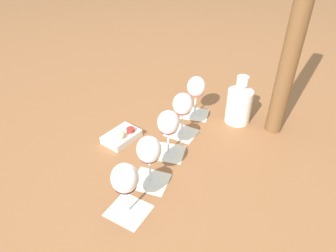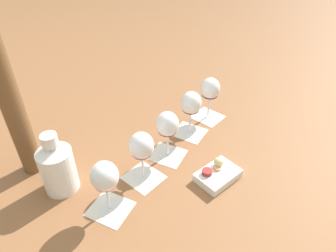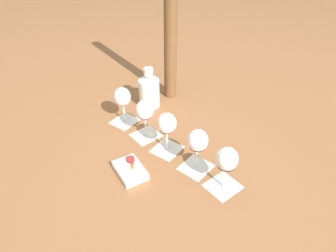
{
  "view_description": "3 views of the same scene",
  "coord_description": "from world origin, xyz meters",
  "views": [
    {
      "loc": [
        0.79,
        -0.29,
        0.71
      ],
      "look_at": [
        -0.0,
        -0.0,
        0.12
      ],
      "focal_mm": 32.0,
      "sensor_mm": 36.0,
      "label": 1
    },
    {
      "loc": [
        -0.79,
        0.12,
        0.71
      ],
      "look_at": [
        -0.0,
        -0.0,
        0.12
      ],
      "focal_mm": 32.0,
      "sensor_mm": 36.0,
      "label": 2
    },
    {
      "loc": [
        0.02,
        -0.96,
        0.82
      ],
      "look_at": [
        -0.0,
        -0.0,
        0.12
      ],
      "focal_mm": 32.0,
      "sensor_mm": 36.0,
      "label": 3
    }
  ],
  "objects": [
    {
      "name": "ground_plane",
      "position": [
        0.0,
        0.0,
        0.0
      ],
      "size": [
        8.0,
        8.0,
        0.0
      ],
      "primitive_type": "plane",
      "color": "brown"
    },
    {
      "name": "tasting_card_0",
      "position": [
        -0.21,
        0.2,
        0.0
      ],
      "size": [
        0.15,
        0.15,
        0.0
      ],
      "color": "silver",
      "rests_on": "ground_plane"
    },
    {
      "name": "tasting_card_1",
      "position": [
        -0.1,
        0.09,
        0.0
      ],
      "size": [
        0.16,
        0.16,
        0.0
      ],
      "color": "silver",
      "rests_on": "ground_plane"
    },
    {
      "name": "tasting_card_2",
      "position": [
        -0.01,
        0.0,
        0.0
      ],
      "size": [
        0.15,
        0.15,
        0.0
      ],
      "color": "silver",
      "rests_on": "ground_plane"
    },
    {
      "name": "tasting_card_3",
      "position": [
        0.11,
        -0.11,
        0.0
      ],
      "size": [
        0.16,
        0.16,
        0.0
      ],
      "color": "silver",
      "rests_on": "ground_plane"
    },
    {
      "name": "tasting_card_4",
      "position": [
        0.2,
        -0.2,
        0.0
      ],
      "size": [
        0.16,
        0.16,
        0.0
      ],
      "color": "silver",
      "rests_on": "ground_plane"
    },
    {
      "name": "wine_glass_0",
      "position": [
        -0.21,
        0.2,
        0.13
      ],
      "size": [
        0.08,
        0.08,
        0.18
      ],
      "color": "white",
      "rests_on": "tasting_card_0"
    },
    {
      "name": "wine_glass_1",
      "position": [
        -0.1,
        0.09,
        0.13
      ],
      "size": [
        0.08,
        0.08,
        0.18
      ],
      "color": "white",
      "rests_on": "tasting_card_1"
    },
    {
      "name": "wine_glass_2",
      "position": [
        -0.01,
        0.0,
        0.13
      ],
      "size": [
        0.08,
        0.08,
        0.18
      ],
      "color": "white",
      "rests_on": "tasting_card_2"
    },
    {
      "name": "wine_glass_3",
      "position": [
        0.11,
        -0.11,
        0.13
      ],
      "size": [
        0.08,
        0.08,
        0.18
      ],
      "color": "white",
      "rests_on": "tasting_card_3"
    },
    {
      "name": "wine_glass_4",
      "position": [
        0.2,
        -0.2,
        0.13
      ],
      "size": [
        0.08,
        0.08,
        0.18
      ],
      "color": "white",
      "rests_on": "tasting_card_4"
    },
    {
      "name": "ceramic_vase",
      "position": [
        -0.1,
        0.35,
        0.09
      ],
      "size": [
        0.1,
        0.1,
        0.21
      ],
      "color": "white",
      "rests_on": "ground_plane"
    },
    {
      "name": "snack_dish",
      "position": [
        -0.14,
        -0.14,
        0.02
      ],
      "size": [
        0.15,
        0.17,
        0.06
      ],
      "color": "white",
      "rests_on": "ground_plane"
    },
    {
      "name": "umbrella_pole",
      "position": [
        -0.0,
        0.45,
        0.41
      ],
      "size": [
        0.06,
        0.06,
        0.81
      ],
      "color": "brown",
      "rests_on": "ground_plane"
    }
  ]
}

